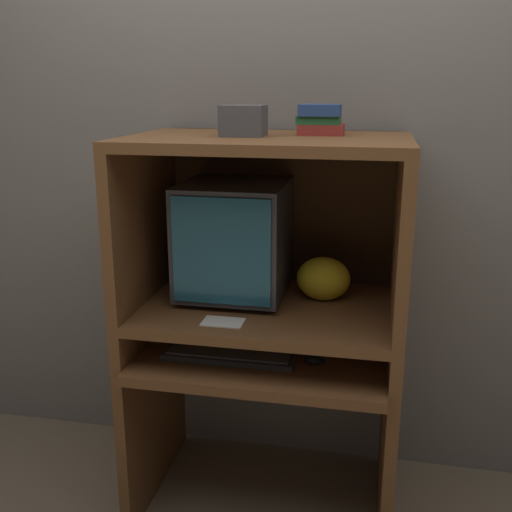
% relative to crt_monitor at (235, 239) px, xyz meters
% --- Properties ---
extents(wall_back, '(6.00, 0.06, 2.60)m').
position_rel_crt_monitor_xyz_m(wall_back, '(0.14, 0.31, 0.26)').
color(wall_back, gray).
rests_on(wall_back, ground_plane).
extents(desk_base, '(0.96, 0.67, 0.66)m').
position_rel_crt_monitor_xyz_m(desk_base, '(0.14, -0.11, -0.62)').
color(desk_base, brown).
rests_on(desk_base, ground_plane).
extents(desk_monitor_shelf, '(0.96, 0.64, 0.16)m').
position_rel_crt_monitor_xyz_m(desk_monitor_shelf, '(0.14, -0.07, -0.26)').
color(desk_monitor_shelf, brown).
rests_on(desk_monitor_shelf, desk_base).
extents(hutch_upper, '(0.96, 0.64, 0.60)m').
position_rel_crt_monitor_xyz_m(hutch_upper, '(0.14, -0.04, 0.18)').
color(hutch_upper, brown).
rests_on(hutch_upper, desk_monitor_shelf).
extents(crt_monitor, '(0.38, 0.41, 0.43)m').
position_rel_crt_monitor_xyz_m(crt_monitor, '(0.00, 0.00, 0.00)').
color(crt_monitor, '#333338').
rests_on(crt_monitor, desk_monitor_shelf).
extents(keyboard, '(0.46, 0.14, 0.03)m').
position_rel_crt_monitor_xyz_m(keyboard, '(0.03, -0.21, -0.37)').
color(keyboard, '#2D2D30').
rests_on(keyboard, desk_base).
extents(mouse, '(0.07, 0.05, 0.03)m').
position_rel_crt_monitor_xyz_m(mouse, '(0.33, -0.20, -0.36)').
color(mouse, black).
rests_on(mouse, desk_base).
extents(snack_bag, '(0.20, 0.15, 0.16)m').
position_rel_crt_monitor_xyz_m(snack_bag, '(0.33, 0.02, -0.14)').
color(snack_bag, gold).
rests_on(snack_bag, desk_monitor_shelf).
extents(book_stack, '(0.16, 0.12, 0.10)m').
position_rel_crt_monitor_xyz_m(book_stack, '(0.30, 0.01, 0.43)').
color(book_stack, maroon).
rests_on(book_stack, hutch_upper).
extents(paper_card, '(0.14, 0.09, 0.00)m').
position_rel_crt_monitor_xyz_m(paper_card, '(0.02, -0.28, -0.22)').
color(paper_card, white).
rests_on(paper_card, desk_monitor_shelf).
extents(storage_box, '(0.15, 0.12, 0.10)m').
position_rel_crt_monitor_xyz_m(storage_box, '(0.06, -0.09, 0.43)').
color(storage_box, '#4C4C51').
rests_on(storage_box, hutch_upper).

